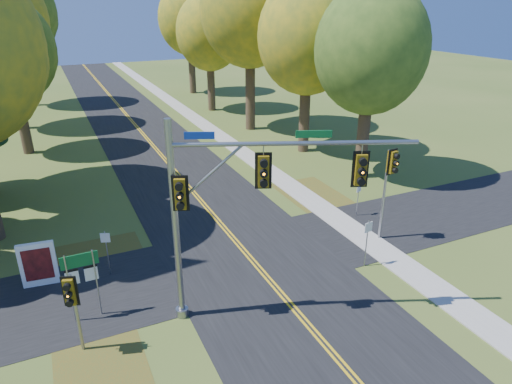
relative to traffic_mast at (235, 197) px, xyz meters
name	(u,v)px	position (x,y,z in m)	size (l,w,h in m)	color
ground	(267,278)	(2.23, 1.78, -5.09)	(160.00, 160.00, 0.00)	#3F591F
road_main	(267,278)	(2.23, 1.78, -5.08)	(8.00, 160.00, 0.02)	black
road_cross	(249,257)	(2.23, 3.78, -5.08)	(60.00, 6.00, 0.02)	black
centerline_left	(265,278)	(2.13, 1.78, -5.07)	(0.10, 160.00, 0.01)	gold
centerline_right	(269,277)	(2.33, 1.78, -5.07)	(0.10, 160.00, 0.01)	gold
sidewalk_east	(379,248)	(8.43, 1.78, -5.06)	(1.60, 160.00, 0.06)	#9E998E
leaf_patch_w_near	(104,267)	(-4.27, 5.78, -5.09)	(4.00, 6.00, 0.00)	brown
leaf_patch_e	(323,202)	(9.03, 7.78, -5.09)	(3.50, 8.00, 0.00)	brown
leaf_patch_w_far	(103,379)	(-5.27, -1.22, -5.09)	(3.00, 5.00, 0.00)	brown
tree_e_a	(371,50)	(13.80, 10.56, 3.44)	(7.20, 7.20, 12.73)	#38281C
tree_e_b	(308,37)	(13.20, 17.36, 3.81)	(7.60, 7.60, 13.33)	#38281C
tree_w_c	(9,51)	(-7.31, 26.25, 2.85)	(6.80, 6.80, 11.91)	#38281C
tree_e_c	(250,10)	(12.11, 25.47, 5.57)	(8.80, 8.80, 15.79)	#38281C
tree_w_d	(1,20)	(-7.90, 34.97, 4.69)	(8.20, 8.20, 14.56)	#38281C
tree_e_d	(210,33)	(11.49, 34.65, 3.15)	(7.00, 7.00, 12.32)	#38281C
tree_w_e	(17,13)	(-6.69, 45.87, 4.98)	(8.40, 8.40, 14.97)	#38281C
tree_e_e	(190,19)	(12.70, 45.36, 4.10)	(7.80, 7.80, 13.74)	#38281C
traffic_mast	(235,197)	(0.00, 0.00, 0.00)	(8.13, 3.55, 7.92)	gray
east_signal_pole	(390,172)	(9.18, 2.45, -1.35)	(0.57, 0.66, 4.94)	#94969C
ped_signal_pole	(71,297)	(-5.78, 0.33, -2.71)	(0.49, 0.58, 3.20)	gray
route_sign_cluster	(81,273)	(-5.33, 2.30, -3.04)	(1.36, 0.09, 2.92)	gray
info_kiosk	(38,265)	(-6.92, 5.48, -4.07)	(1.50, 0.36, 2.05)	white
reg_sign_e_north	(358,194)	(9.73, 5.38, -3.75)	(0.37, 0.13, 1.96)	gray
reg_sign_e_south	(367,235)	(6.80, 0.79, -3.48)	(0.45, 0.10, 2.36)	gray
reg_sign_w	(106,245)	(-4.10, 5.10, -3.61)	(0.40, 0.18, 2.17)	gray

